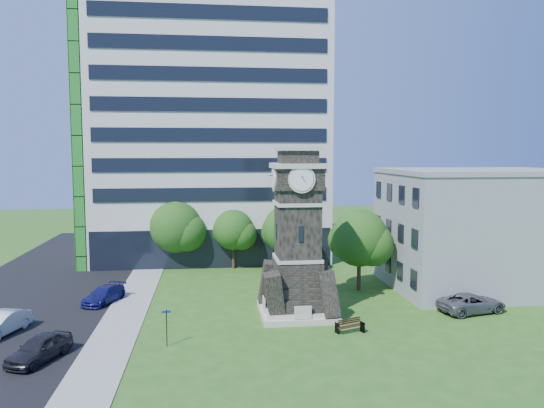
{
  "coord_description": "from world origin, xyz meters",
  "views": [
    {
      "loc": [
        -3.3,
        -35.39,
        11.82
      ],
      "look_at": [
        1.83,
        7.74,
        7.61
      ],
      "focal_mm": 35.0,
      "sensor_mm": 36.0,
      "label": 1
    }
  ],
  "objects": [
    {
      "name": "office_tall",
      "position": [
        -3.2,
        25.84,
        14.22
      ],
      "size": [
        26.2,
        15.11,
        28.6
      ],
      "color": "silver",
      "rests_on": "ground"
    },
    {
      "name": "tree_nc",
      "position": [
        -0.84,
        18.16,
        3.84
      ],
      "size": [
        4.53,
        4.12,
        6.06
      ],
      "rotation": [
        0.0,
        0.0,
        -0.09
      ],
      "color": "#332114",
      "rests_on": "ground"
    },
    {
      "name": "tree_east",
      "position": [
        9.51,
        8.25,
        4.36
      ],
      "size": [
        5.4,
        4.91,
        7.0
      ],
      "rotation": [
        0.0,
        0.0,
        -0.34
      ],
      "color": "#332114",
      "rests_on": "ground"
    },
    {
      "name": "tree_ne",
      "position": [
        4.34,
        15.79,
        4.1
      ],
      "size": [
        5.22,
        4.75,
        6.64
      ],
      "rotation": [
        0.0,
        0.0,
        -0.01
      ],
      "color": "#332114",
      "rests_on": "ground"
    },
    {
      "name": "office_low",
      "position": [
        19.97,
        8.0,
        5.21
      ],
      "size": [
        15.2,
        12.2,
        10.4
      ],
      "color": "gray",
      "rests_on": "ground"
    },
    {
      "name": "ground",
      "position": [
        0.0,
        0.0,
        0.0
      ],
      "size": [
        160.0,
        160.0,
        0.0
      ],
      "primitive_type": "plane",
      "color": "#295919",
      "rests_on": "ground"
    },
    {
      "name": "street_sign",
      "position": [
        -5.98,
        -3.4,
        1.44
      ],
      "size": [
        0.55,
        0.06,
        2.31
      ],
      "rotation": [
        0.0,
        0.0,
        0.12
      ],
      "color": "black",
      "rests_on": "ground"
    },
    {
      "name": "tree_nw",
      "position": [
        -6.62,
        18.97,
        4.14
      ],
      "size": [
        5.9,
        5.36,
        6.99
      ],
      "rotation": [
        0.0,
        0.0,
        -0.35
      ],
      "color": "#332114",
      "rests_on": "ground"
    },
    {
      "name": "car_street_south",
      "position": [
        -13.01,
        -4.82,
        0.74
      ],
      "size": [
        3.26,
        4.67,
        1.47
      ],
      "primitive_type": "imported",
      "rotation": [
        0.0,
        0.0,
        -0.39
      ],
      "color": "black",
      "rests_on": "ground"
    },
    {
      "name": "street",
      "position": [
        -18.0,
        5.0,
        0.01
      ],
      "size": [
        14.0,
        80.0,
        0.02
      ],
      "primitive_type": "cube",
      "color": "black",
      "rests_on": "ground"
    },
    {
      "name": "car_street_mid",
      "position": [
        -16.86,
        0.03,
        0.73
      ],
      "size": [
        2.87,
        4.71,
        1.47
      ],
      "primitive_type": "imported",
      "rotation": [
        0.0,
        0.0,
        -0.32
      ],
      "color": "#B8BCC1",
      "rests_on": "ground"
    },
    {
      "name": "clock_tower",
      "position": [
        3.0,
        2.0,
        5.28
      ],
      "size": [
        5.4,
        5.4,
        12.22
      ],
      "color": "beige",
      "rests_on": "ground"
    },
    {
      "name": "sidewalk",
      "position": [
        -9.5,
        5.0,
        0.03
      ],
      "size": [
        3.0,
        70.0,
        0.06
      ],
      "primitive_type": "cube",
      "color": "gray",
      "rests_on": "ground"
    },
    {
      "name": "park_bench",
      "position": [
        5.79,
        -2.29,
        0.5
      ],
      "size": [
        1.81,
        0.48,
        0.94
      ],
      "rotation": [
        0.0,
        0.0,
        0.39
      ],
      "color": "black",
      "rests_on": "ground"
    },
    {
      "name": "car_east_lot",
      "position": [
        15.97,
        0.98,
        0.71
      ],
      "size": [
        5.52,
        3.43,
        1.42
      ],
      "primitive_type": "imported",
      "rotation": [
        0.0,
        0.0,
        1.79
      ],
      "color": "#56565C",
      "rests_on": "ground"
    },
    {
      "name": "car_street_north",
      "position": [
        -11.68,
        6.84,
        0.63
      ],
      "size": [
        3.32,
        4.7,
        1.26
      ],
      "primitive_type": "imported",
      "rotation": [
        0.0,
        0.0,
        -0.4
      ],
      "color": "navy",
      "rests_on": "ground"
    }
  ]
}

